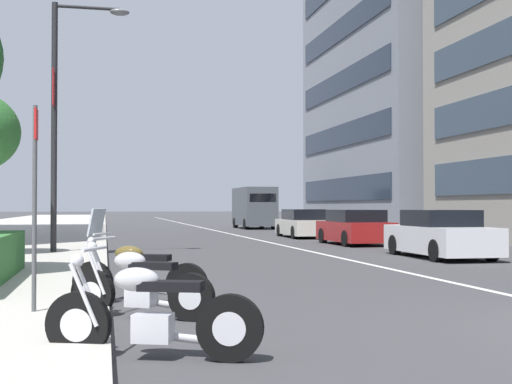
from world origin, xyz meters
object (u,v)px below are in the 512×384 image
(delivery_van_ahead, at_px, (254,207))
(car_far_down_avenue, at_px, (355,228))
(motorcycle_far_end_row, at_px, (140,288))
(car_mid_block_traffic, at_px, (303,224))
(motorcycle_under_tarp, at_px, (137,276))
(parking_sign_by_curb, at_px, (35,188))
(motorcycle_nearest_camera, at_px, (151,317))
(car_lead_in_lane, at_px, (440,235))
(street_lamp_with_banners, at_px, (66,99))

(delivery_van_ahead, bearing_deg, car_far_down_avenue, 178.95)
(motorcycle_far_end_row, xyz_separation_m, car_mid_block_traffic, (23.05, -8.98, 0.24))
(motorcycle_far_end_row, height_order, motorcycle_under_tarp, motorcycle_under_tarp)
(motorcycle_under_tarp, relative_size, parking_sign_by_curb, 0.76)
(parking_sign_by_curb, bearing_deg, motorcycle_far_end_row, -86.69)
(motorcycle_nearest_camera, distance_m, motorcycle_under_tarp, 3.96)
(motorcycle_nearest_camera, bearing_deg, motorcycle_under_tarp, -70.33)
(motorcycle_under_tarp, distance_m, car_far_down_avenue, 17.76)
(car_lead_in_lane, height_order, car_mid_block_traffic, car_lead_in_lane)
(car_far_down_avenue, xyz_separation_m, car_mid_block_traffic, (6.50, 0.26, -0.00))
(delivery_van_ahead, bearing_deg, car_lead_in_lane, 179.13)
(motorcycle_under_tarp, xyz_separation_m, car_mid_block_traffic, (21.67, -8.96, 0.21))
(motorcycle_under_tarp, distance_m, car_mid_block_traffic, 23.45)
(street_lamp_with_banners, bearing_deg, car_mid_block_traffic, -44.38)
(motorcycle_under_tarp, height_order, parking_sign_by_curb, parking_sign_by_curb)
(car_far_down_avenue, bearing_deg, parking_sign_by_curb, 146.51)
(car_far_down_avenue, bearing_deg, motorcycle_under_tarp, 147.74)
(car_lead_in_lane, height_order, delivery_van_ahead, delivery_van_ahead)
(car_lead_in_lane, bearing_deg, car_far_down_avenue, 1.59)
(car_lead_in_lane, relative_size, car_far_down_avenue, 1.09)
(parking_sign_by_curb, xyz_separation_m, street_lamp_with_banners, (12.29, 0.27, 3.03))
(car_lead_in_lane, relative_size, parking_sign_by_curb, 1.68)
(motorcycle_under_tarp, bearing_deg, motorcycle_nearest_camera, 115.12)
(delivery_van_ahead, xyz_separation_m, street_lamp_with_banners, (-24.61, 11.14, 3.30))
(car_far_down_avenue, xyz_separation_m, street_lamp_with_banners, (-4.34, 10.88, 4.13))
(street_lamp_with_banners, bearing_deg, parking_sign_by_curb, -178.72)
(parking_sign_by_curb, bearing_deg, car_mid_block_traffic, -24.08)
(delivery_van_ahead, xyz_separation_m, parking_sign_by_curb, (-36.89, 10.87, 0.28))
(motorcycle_nearest_camera, bearing_deg, motorcycle_far_end_row, -70.18)
(car_mid_block_traffic, xyz_separation_m, delivery_van_ahead, (13.76, -0.53, 0.83))
(car_lead_in_lane, bearing_deg, motorcycle_under_tarp, 132.53)
(delivery_van_ahead, height_order, parking_sign_by_curb, parking_sign_by_curb)
(motorcycle_far_end_row, bearing_deg, motorcycle_nearest_camera, 119.48)
(motorcycle_far_end_row, distance_m, car_lead_in_lane, 13.15)
(street_lamp_with_banners, bearing_deg, motorcycle_far_end_row, -172.36)
(motorcycle_under_tarp, xyz_separation_m, street_lamp_with_banners, (10.83, 1.65, 4.34))
(motorcycle_far_end_row, height_order, car_far_down_avenue, car_far_down_avenue)
(motorcycle_nearest_camera, bearing_deg, car_far_down_avenue, -95.67)
(motorcycle_far_end_row, distance_m, street_lamp_with_banners, 13.07)
(motorcycle_nearest_camera, xyz_separation_m, car_lead_in_lane, (11.94, -9.25, 0.24))
(car_far_down_avenue, distance_m, parking_sign_by_curb, 19.75)
(motorcycle_nearest_camera, distance_m, car_lead_in_lane, 15.10)
(motorcycle_far_end_row, distance_m, car_far_down_avenue, 18.96)
(delivery_van_ahead, distance_m, parking_sign_by_curb, 38.46)
(parking_sign_by_curb, bearing_deg, car_lead_in_lane, -48.31)
(parking_sign_by_curb, height_order, street_lamp_with_banners, street_lamp_with_banners)
(motorcycle_under_tarp, relative_size, delivery_van_ahead, 0.39)
(car_mid_block_traffic, bearing_deg, motorcycle_far_end_row, 160.32)
(car_lead_in_lane, distance_m, delivery_van_ahead, 27.47)
(car_lead_in_lane, xyz_separation_m, delivery_van_ahead, (27.46, -0.27, 0.83))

